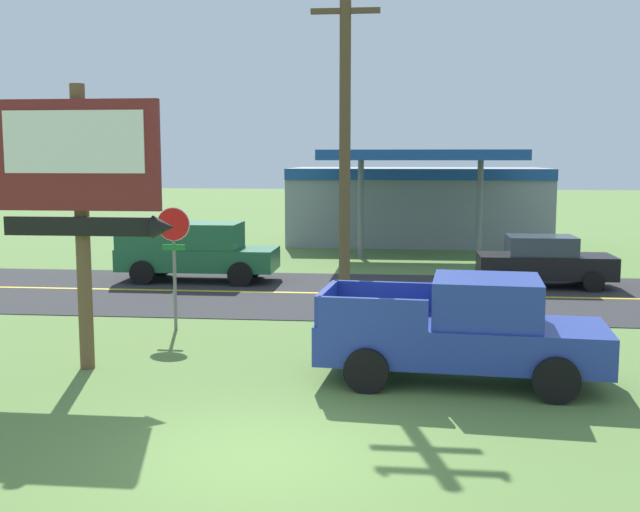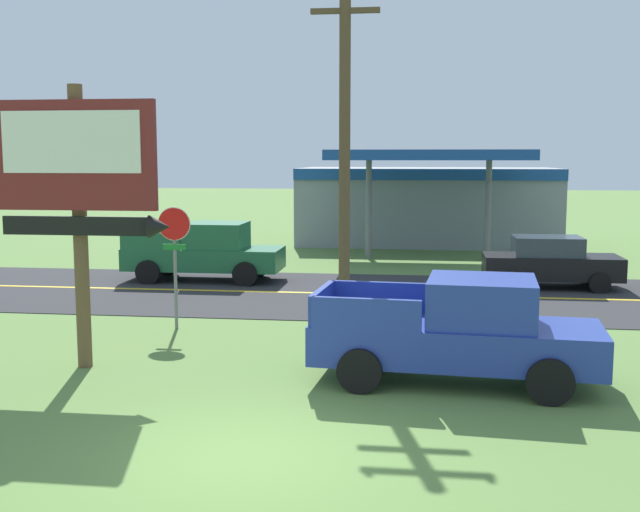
% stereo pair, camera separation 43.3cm
% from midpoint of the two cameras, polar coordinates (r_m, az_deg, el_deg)
% --- Properties ---
extents(ground_plane, '(180.00, 180.00, 0.00)m').
position_cam_midpoint_polar(ground_plane, '(11.21, -5.62, -14.44)').
color(ground_plane, '#5B7F3D').
extents(road_asphalt, '(140.00, 8.00, 0.02)m').
position_cam_midpoint_polar(road_asphalt, '(23.65, 0.76, -2.78)').
color(road_asphalt, '#2B2B2D').
rests_on(road_asphalt, ground).
extents(road_centre_line, '(126.00, 0.20, 0.01)m').
position_cam_midpoint_polar(road_centre_line, '(23.65, 0.76, -2.75)').
color(road_centre_line, gold).
rests_on(road_centre_line, road_asphalt).
extents(motel_sign, '(3.49, 0.54, 5.50)m').
position_cam_midpoint_polar(motel_sign, '(15.56, -17.82, 5.27)').
color(motel_sign, brown).
rests_on(motel_sign, ground).
extents(stop_sign, '(0.80, 0.08, 2.95)m').
position_cam_midpoint_polar(stop_sign, '(18.86, -11.28, 0.71)').
color(stop_sign, slate).
rests_on(stop_sign, ground).
extents(utility_pole, '(1.74, 0.26, 8.69)m').
position_cam_midpoint_polar(utility_pole, '(18.09, 1.14, 8.81)').
color(utility_pole, brown).
rests_on(utility_pole, ground).
extents(gas_station, '(12.00, 11.50, 4.40)m').
position_cam_midpoint_polar(gas_station, '(37.62, 6.79, 3.88)').
color(gas_station, gray).
rests_on(gas_station, ground).
extents(pickup_blue_parked_on_lawn, '(5.35, 2.57, 1.96)m').
position_cam_midpoint_polar(pickup_blue_parked_on_lawn, '(14.59, 9.66, -5.40)').
color(pickup_blue_parked_on_lawn, '#233893').
rests_on(pickup_blue_parked_on_lawn, ground).
extents(pickup_green_on_road, '(5.20, 2.24, 1.96)m').
position_cam_midpoint_polar(pickup_green_on_road, '(26.31, -9.20, 0.25)').
color(pickup_green_on_road, '#1E6038').
rests_on(pickup_green_on_road, ground).
extents(car_black_mid_lane, '(4.20, 2.00, 1.64)m').
position_cam_midpoint_polar(car_black_mid_lane, '(25.76, 15.59, -0.37)').
color(car_black_mid_lane, black).
rests_on(car_black_mid_lane, ground).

